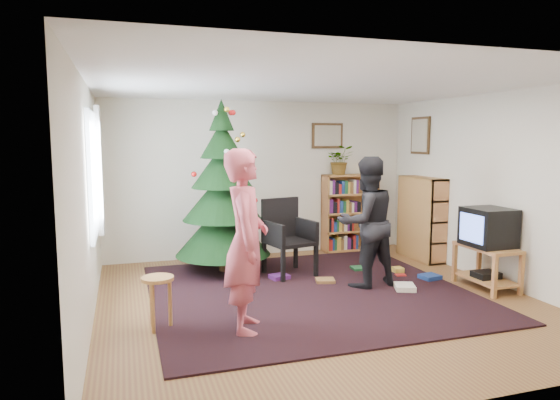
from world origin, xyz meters
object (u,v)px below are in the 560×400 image
object	(u,v)px
picture_back	(327,136)
person_by_chair	(366,222)
christmas_tree	(223,202)
person_standing	(246,241)
bookshelf_back	(350,212)
picture_right	(420,136)
armchair	(287,233)
stool	(158,289)
tv_stand	(487,264)
potted_plant	(340,160)
table_lamp	(367,162)
bookshelf_right	(421,217)
crt_tv	(488,227)

from	to	relation	value
picture_back	person_by_chair	world-z (taller)	picture_back
christmas_tree	person_standing	world-z (taller)	christmas_tree
picture_back	bookshelf_back	xyz separation A→B (m)	(0.38, -0.14, -1.29)
picture_right	armchair	distance (m)	2.87
picture_right	stool	size ratio (longest dim) A/B	1.12
person_by_chair	bookshelf_back	bearing A→B (deg)	-117.16
picture_right	tv_stand	distance (m)	2.57
potted_plant	table_lamp	xyz separation A→B (m)	(0.50, -0.00, -0.05)
christmas_tree	bookshelf_back	distance (m)	2.50
christmas_tree	bookshelf_right	bearing A→B (deg)	-2.26
crt_tv	table_lamp	bearing A→B (deg)	98.70
christmas_tree	table_lamp	world-z (taller)	christmas_tree
table_lamp	christmas_tree	bearing A→B (deg)	-163.65
armchair	person_by_chair	bearing A→B (deg)	-61.48
christmas_tree	person_standing	size ratio (longest dim) A/B	1.35
bookshelf_right	armchair	size ratio (longest dim) A/B	1.22
bookshelf_back	person_standing	distance (m)	3.95
person_standing	bookshelf_right	bearing A→B (deg)	-43.00
table_lamp	bookshelf_right	bearing A→B (deg)	-60.31
picture_right	picture_back	bearing A→B (deg)	151.31
bookshelf_right	potted_plant	xyz separation A→B (m)	(-1.01, 0.90, 0.88)
picture_right	person_standing	size ratio (longest dim) A/B	0.33
potted_plant	bookshelf_right	bearing A→B (deg)	-41.64
christmas_tree	person_standing	xyz separation A→B (m)	(-0.21, -2.23, -0.12)
stool	table_lamp	bearing A→B (deg)	36.31
picture_right	christmas_tree	world-z (taller)	christmas_tree
armchair	christmas_tree	bearing A→B (deg)	144.15
person_by_chair	stool	bearing A→B (deg)	7.45
christmas_tree	person_by_chair	distance (m)	2.04
bookshelf_back	bookshelf_right	xyz separation A→B (m)	(0.81, -0.90, 0.00)
person_standing	table_lamp	xyz separation A→B (m)	(2.85, 3.01, 0.60)
picture_back	bookshelf_right	distance (m)	2.04
picture_right	stool	bearing A→B (deg)	-153.95
table_lamp	stool	bearing A→B (deg)	-143.69
tv_stand	table_lamp	bearing A→B (deg)	98.77
picture_right	crt_tv	size ratio (longest dim) A/B	1.08
crt_tv	bookshelf_right	bearing A→B (deg)	85.75
picture_back	christmas_tree	xyz separation A→B (m)	(-1.97, -0.91, -0.93)
picture_right	armchair	world-z (taller)	picture_right
bookshelf_back	potted_plant	distance (m)	0.90
bookshelf_back	bookshelf_right	distance (m)	1.21
picture_back	armchair	xyz separation A→B (m)	(-1.13, -1.27, -1.37)
person_standing	bookshelf_back	bearing A→B (deg)	-25.36
person_by_chair	picture_right	bearing A→B (deg)	-146.83
person_standing	crt_tv	bearing A→B (deg)	-67.10
tv_stand	table_lamp	distance (m)	2.84
bookshelf_right	person_standing	size ratio (longest dim) A/B	0.72
tv_stand	potted_plant	world-z (taller)	potted_plant
stool	person_by_chair	distance (m)	2.77
picture_right	crt_tv	distance (m)	2.30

